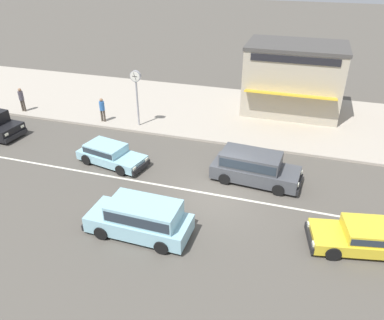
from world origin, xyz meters
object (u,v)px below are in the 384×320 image
Objects in this scene: shopfront_corner_warung at (293,78)px; minivan_dark_grey_2 at (253,166)px; hatchback_pale_blue_4 at (110,154)px; pedestrian_near_clock at (102,108)px; hatchback_yellow_1 at (364,236)px; pedestrian_mid_kerb at (21,98)px; minivan_pale_blue_5 at (141,217)px; street_clock at (136,84)px.

minivan_dark_grey_2 is at bearing -96.04° from shopfront_corner_warung.
pedestrian_near_clock reaches higher than hatchback_pale_blue_4.
hatchback_yellow_1 is at bearing -36.43° from minivan_dark_grey_2.
minivan_dark_grey_2 reaches higher than hatchback_pale_blue_4.
shopfront_corner_warung is (11.99, 5.82, 1.43)m from pedestrian_near_clock.
minivan_dark_grey_2 is at bearing 4.00° from hatchback_pale_blue_4.
pedestrian_mid_kerb reaches higher than minivan_dark_grey_2.
pedestrian_mid_kerb is (-13.61, 9.67, 0.31)m from minivan_pale_blue_5.
pedestrian_mid_kerb reaches higher than minivan_pale_blue_5.
hatchback_pale_blue_4 is 10.62m from pedestrian_mid_kerb.
minivan_dark_grey_2 is 17.87m from pedestrian_mid_kerb.
street_clock reaches higher than hatchback_pale_blue_4.
pedestrian_near_clock is at bearing 0.59° from pedestrian_mid_kerb.
street_clock is 2.16× the size of pedestrian_mid_kerb.
minivan_pale_blue_5 is (-3.76, -5.50, -0.00)m from minivan_dark_grey_2.
hatchback_yellow_1 is 0.89× the size of minivan_dark_grey_2.
pedestrian_near_clock reaches higher than hatchback_yellow_1.
minivan_pale_blue_5 is 16.37m from shopfront_corner_warung.
minivan_pale_blue_5 is 11.07m from street_clock.
minivan_pale_blue_5 is 2.59× the size of pedestrian_mid_kerb.
hatchback_pale_blue_4 is at bearing -26.40° from pedestrian_mid_kerb.
shopfront_corner_warung is (18.43, 5.89, 1.38)m from pedestrian_mid_kerb.
shopfront_corner_warung is (4.82, 15.55, 1.70)m from minivan_pale_blue_5.
shopfront_corner_warung reaches higher than hatchback_yellow_1.
pedestrian_mid_kerb is at bearing 166.52° from minivan_dark_grey_2.
street_clock reaches higher than pedestrian_near_clock.
shopfront_corner_warung reaches higher than pedestrian_mid_kerb.
minivan_pale_blue_5 is at bearing -107.22° from shopfront_corner_warung.
hatchback_pale_blue_4 is 1.12× the size of street_clock.
hatchback_pale_blue_4 is 5.70m from pedestrian_near_clock.
shopfront_corner_warung is at bearing 83.96° from minivan_dark_grey_2.
street_clock is 9.21m from pedestrian_mid_kerb.
minivan_dark_grey_2 is at bearing -21.15° from pedestrian_near_clock.
hatchback_yellow_1 is at bearing -26.42° from pedestrian_near_clock.
hatchback_pale_blue_4 is at bearing -84.64° from street_clock.
street_clock reaches higher than minivan_pale_blue_5.
pedestrian_mid_kerb is at bearing 153.60° from hatchback_pale_blue_4.
pedestrian_near_clock is at bearing -154.12° from shopfront_corner_warung.
minivan_pale_blue_5 is (4.12, -4.95, 0.25)m from hatchback_pale_blue_4.
minivan_dark_grey_2 is 6.66m from minivan_pale_blue_5.
pedestrian_mid_kerb reaches higher than pedestrian_near_clock.
minivan_pale_blue_5 reaches higher than hatchback_pale_blue_4.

